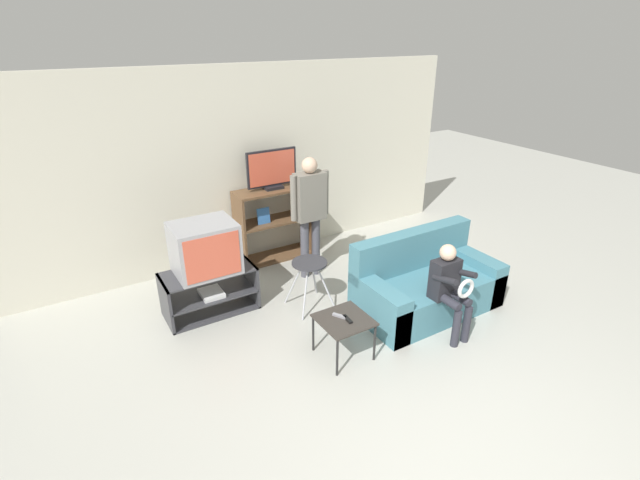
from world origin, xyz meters
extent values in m
plane|color=#B7B7AD|center=(0.00, 0.00, 0.00)|extent=(18.00, 18.00, 0.00)
cube|color=silver|center=(0.00, 3.93, 1.30)|extent=(6.40, 0.06, 2.60)
cube|color=#38383D|center=(-1.07, 2.79, 0.01)|extent=(1.03, 0.50, 0.02)
cube|color=#38383D|center=(-1.07, 2.79, 0.23)|extent=(0.99, 0.50, 0.02)
cube|color=#38383D|center=(-1.07, 2.79, 0.51)|extent=(1.03, 0.50, 0.02)
cube|color=#38383D|center=(-1.57, 2.79, 0.26)|extent=(0.03, 0.50, 0.52)
cube|color=#38383D|center=(-0.58, 2.79, 0.26)|extent=(0.03, 0.50, 0.52)
cube|color=white|center=(-1.07, 2.73, 0.27)|extent=(0.24, 0.28, 0.05)
cube|color=#9E9EA3|center=(-1.07, 2.79, 0.81)|extent=(0.67, 0.54, 0.57)
cube|color=#D8593F|center=(-1.07, 2.52, 0.81)|extent=(0.59, 0.01, 0.49)
cube|color=brown|center=(-0.34, 3.66, 0.51)|extent=(0.03, 0.40, 1.02)
cube|color=brown|center=(0.70, 3.66, 0.51)|extent=(0.03, 0.40, 1.02)
cube|color=brown|center=(0.18, 3.66, 0.02)|extent=(1.00, 0.40, 0.03)
cube|color=brown|center=(0.18, 3.66, 0.56)|extent=(1.00, 0.40, 0.03)
cube|color=brown|center=(0.18, 3.66, 1.01)|extent=(1.00, 0.40, 0.03)
cube|color=#3870B7|center=(-0.01, 3.60, 0.69)|extent=(0.18, 0.04, 0.22)
cube|color=black|center=(0.18, 3.67, 1.04)|extent=(0.25, 0.20, 0.04)
cube|color=black|center=(0.18, 3.67, 1.31)|extent=(0.71, 0.04, 0.49)
cube|color=#D8593F|center=(0.18, 3.65, 1.31)|extent=(0.66, 0.01, 0.44)
cylinder|color=#B7B7BC|center=(-0.18, 2.16, 0.28)|extent=(0.19, 0.18, 0.57)
cylinder|color=#B7B7BC|center=(0.09, 2.16, 0.28)|extent=(0.19, 0.18, 0.57)
cylinder|color=#B7B7BC|center=(-0.18, 2.43, 0.28)|extent=(0.19, 0.18, 0.57)
cylinder|color=#B7B7BC|center=(0.09, 2.43, 0.28)|extent=(0.19, 0.18, 0.57)
cylinder|color=#333338|center=(-0.05, 2.29, 0.57)|extent=(0.40, 0.40, 0.02)
cube|color=#38332D|center=(-0.21, 1.34, 0.42)|extent=(0.49, 0.49, 0.02)
cylinder|color=black|center=(-0.43, 1.12, 0.20)|extent=(0.02, 0.02, 0.41)
cylinder|color=black|center=(0.00, 1.12, 0.20)|extent=(0.02, 0.02, 0.41)
cylinder|color=black|center=(-0.43, 1.56, 0.20)|extent=(0.02, 0.02, 0.41)
cylinder|color=black|center=(0.00, 1.56, 0.20)|extent=(0.02, 0.02, 0.41)
cube|color=black|center=(-0.20, 1.31, 0.44)|extent=(0.05, 0.15, 0.02)
cube|color=gray|center=(-0.23, 1.40, 0.44)|extent=(0.10, 0.14, 0.02)
cube|color=teal|center=(1.08, 1.53, 0.21)|extent=(1.65, 0.84, 0.41)
cube|color=teal|center=(1.08, 1.85, 0.64)|extent=(1.65, 0.20, 0.46)
cube|color=teal|center=(0.36, 1.53, 0.27)|extent=(0.22, 0.84, 0.53)
cube|color=teal|center=(1.79, 1.53, 0.27)|extent=(0.22, 0.84, 0.53)
cylinder|color=#4C4C56|center=(0.26, 2.95, 0.40)|extent=(0.11, 0.11, 0.80)
cylinder|color=#4C4C56|center=(0.43, 2.95, 0.40)|extent=(0.11, 0.11, 0.80)
cube|color=gray|center=(0.34, 2.95, 1.09)|extent=(0.38, 0.20, 0.60)
cylinder|color=gray|center=(0.12, 2.95, 1.11)|extent=(0.08, 0.08, 0.57)
cylinder|color=gray|center=(0.57, 2.95, 1.11)|extent=(0.08, 0.08, 0.57)
sphere|color=beige|center=(0.34, 2.95, 1.49)|extent=(0.19, 0.19, 0.19)
cylinder|color=#2D2D38|center=(0.84, 0.87, 0.21)|extent=(0.08, 0.08, 0.41)
cylinder|color=#2D2D38|center=(0.99, 0.87, 0.21)|extent=(0.08, 0.08, 0.41)
cylinder|color=#2D2D38|center=(0.84, 1.02, 0.46)|extent=(0.09, 0.30, 0.09)
cylinder|color=#2D2D38|center=(0.99, 1.02, 0.46)|extent=(0.09, 0.30, 0.09)
cube|color=#232328|center=(0.92, 1.17, 0.62)|extent=(0.30, 0.17, 0.43)
cylinder|color=#232328|center=(0.78, 1.04, 0.71)|extent=(0.06, 0.31, 0.14)
cylinder|color=#232328|center=(1.05, 1.04, 0.71)|extent=(0.06, 0.31, 0.14)
sphere|color=beige|center=(0.92, 1.17, 0.92)|extent=(0.17, 0.17, 0.17)
torus|color=silver|center=(0.92, 0.89, 0.65)|extent=(0.21, 0.04, 0.21)
camera|label=1|loc=(-2.36, -1.74, 2.98)|focal=26.00mm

